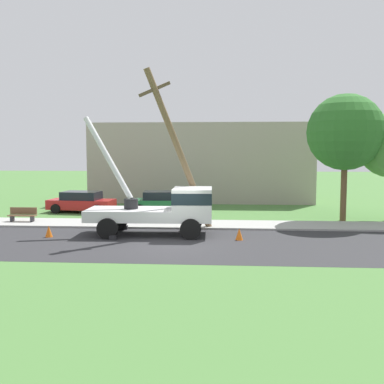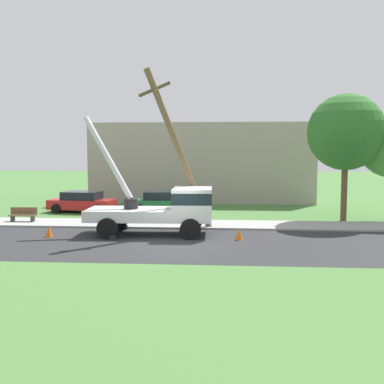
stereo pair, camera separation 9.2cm
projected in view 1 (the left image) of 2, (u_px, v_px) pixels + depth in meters
name	position (u px, v px, depth m)	size (l,w,h in m)	color
ground_plane	(191.00, 209.00, 32.41)	(120.00, 120.00, 0.00)	#477538
road_asphalt	(172.00, 244.00, 20.49)	(80.00, 7.49, 0.01)	#2B2B2D
sidewalk_strip	(182.00, 224.00, 25.62)	(80.00, 2.85, 0.10)	#9E9E99
utility_truck	(167.00, 207.00, 22.57)	(6.83, 3.21, 5.98)	silver
leaning_utility_pole	(179.00, 150.00, 23.29)	(3.64, 2.60, 8.34)	brown
traffic_cone_ahead	(239.00, 234.00, 21.30)	(0.36, 0.36, 0.56)	orange
traffic_cone_behind	(49.00, 231.00, 22.03)	(0.36, 0.36, 0.56)	orange
traffic_cone_curbside	(194.00, 225.00, 23.87)	(0.36, 0.36, 0.56)	orange
parked_sedan_red	(82.00, 202.00, 30.89)	(4.56, 2.30, 1.42)	#B21E1E
parked_sedan_green	(162.00, 202.00, 30.99)	(4.53, 2.24, 1.42)	#1E6638
park_bench	(23.00, 215.00, 26.31)	(1.60, 0.45, 0.90)	brown
roadside_tree_near	(345.00, 132.00, 26.71)	(4.51, 4.51, 7.54)	brown
lowrise_building_backdrop	(202.00, 162.00, 38.29)	(18.00, 6.00, 6.40)	#A5998C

